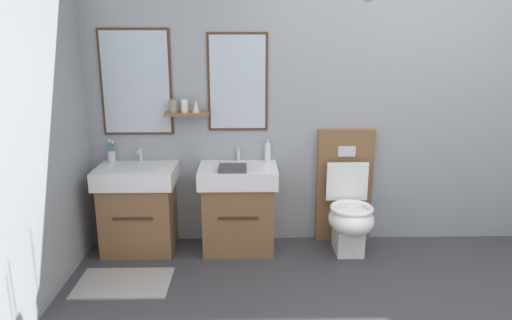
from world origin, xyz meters
The scene contains 10 objects.
wall_back centered at (-0.02, 1.66, 1.38)m, with size 5.47×0.65×2.76m.
bath_mat centered at (-2.18, 0.82, 0.01)m, with size 0.68×0.44×0.01m, color #9E9993.
vanity_sink_left centered at (-2.18, 1.41, 0.38)m, with size 0.64×0.48×0.73m.
tap_on_left_sink centered at (-2.18, 1.58, 0.80)m, with size 0.03×0.13×0.11m.
vanity_sink_right centered at (-1.35, 1.41, 0.38)m, with size 0.64×0.48×0.73m.
tap_on_right_sink centered at (-1.35, 1.58, 0.80)m, with size 0.03×0.13×0.11m.
toilet centered at (-0.42, 1.41, 0.38)m, with size 0.48×0.62×1.00m.
toothbrush_cup centered at (-2.42, 1.57, 0.79)m, with size 0.07×0.07×0.21m.
soap_dispenser centered at (-1.09, 1.58, 0.81)m, with size 0.06×0.06×0.19m.
folded_hand_towel centered at (-1.39, 1.27, 0.75)m, with size 0.22×0.16×0.04m, color #47474C.
Camera 1 is at (-1.27, -2.28, 1.75)m, focal length 32.64 mm.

